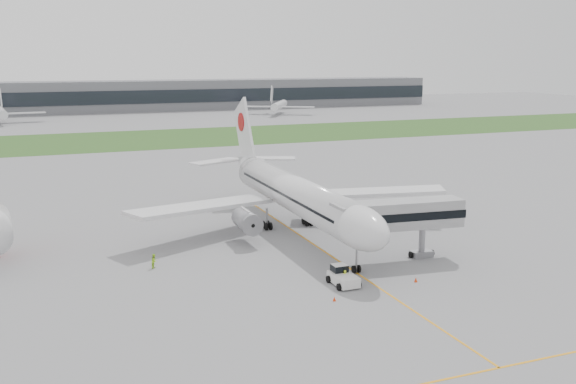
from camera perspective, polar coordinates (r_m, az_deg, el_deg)
name	(u,v)px	position (r m, az deg, el deg)	size (l,w,h in m)	color
ground	(306,239)	(88.15, 1.60, -4.22)	(600.00, 600.00, 0.00)	slate
apron_markings	(321,249)	(83.76, 2.93, -5.10)	(70.00, 70.00, 0.04)	orange
grass_strip	(155,139)	(202.22, -11.77, 4.66)	(600.00, 50.00, 0.02)	#305B22
terminal_building	(113,96)	(310.14, -15.30, 8.21)	(320.00, 22.30, 14.00)	slate
airliner	(293,192)	(91.16, 0.43, -0.01)	(48.13, 53.95, 17.88)	silver
pushback_tug	(342,276)	(71.07, 4.86, -7.46)	(2.73, 3.99, 2.03)	silver
jet_bridge	(393,216)	(78.26, 9.32, -2.13)	(16.84, 5.11, 7.70)	#A2A2A5
safety_cone_left	(334,299)	(66.58, 4.15, -9.45)	(0.35, 0.35, 0.48)	red
safety_cone_right	(416,280)	(73.10, 11.30, -7.65)	(0.40, 0.40, 0.55)	red
ground_crew_near	(345,277)	(71.20, 5.06, -7.54)	(0.59, 0.39, 1.61)	#CCE726
ground_crew_far	(154,261)	(77.76, -11.80, -6.02)	(0.84, 0.65, 1.73)	#A4E125
distant_aircraft_left	(1,123)	(268.26, -24.12, 5.59)	(32.22, 28.43, 12.32)	silver
distant_aircraft_right	(279,115)	(283.55, -0.78, 6.90)	(30.82, 27.19, 11.78)	silver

